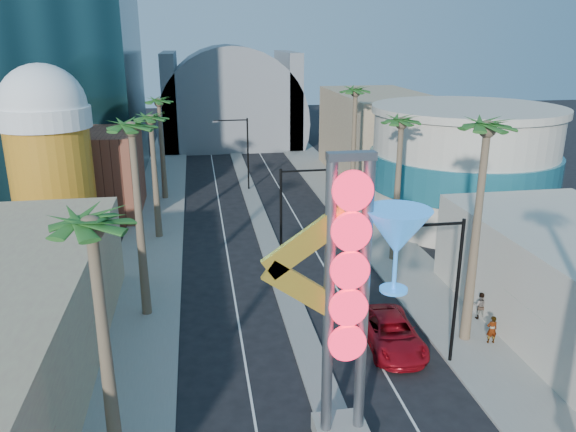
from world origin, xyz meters
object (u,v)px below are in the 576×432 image
Objects in this scene: red_pickup at (391,333)px; pedestrian_a at (492,330)px; neon_sign at (368,285)px; pedestrian_b at (480,306)px.

pedestrian_a reaches higher than red_pickup.
red_pickup is (3.82, 7.04, -6.47)m from neon_sign.
pedestrian_b reaches higher than red_pickup.
neon_sign is at bearing 69.87° from pedestrian_b.
neon_sign is 14.94m from pedestrian_b.
red_pickup is at bearing 61.52° from neon_sign.
pedestrian_a is (5.54, -0.74, 0.13)m from red_pickup.
red_pickup is 5.59m from pedestrian_a.
red_pickup is 6.58m from pedestrian_b.
pedestrian_a is 0.96× the size of pedestrian_b.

